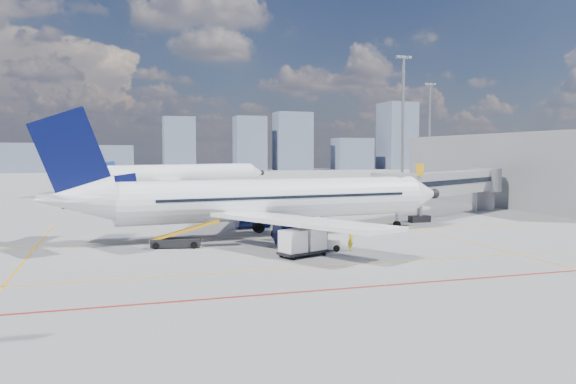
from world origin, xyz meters
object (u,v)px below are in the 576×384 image
at_px(second_aircraft, 175,176).
at_px(ramp_worker, 351,239).
at_px(baggage_tug, 325,242).
at_px(belt_loader, 178,240).
at_px(main_aircraft, 260,200).
at_px(cargo_dolly, 303,242).

height_order(second_aircraft, ramp_worker, second_aircraft).
height_order(baggage_tug, belt_loader, belt_loader).
bearing_deg(second_aircraft, main_aircraft, -112.35).
relative_size(cargo_dolly, belt_loader, 0.70).
xyz_separation_m(main_aircraft, ramp_worker, (4.76, -8.87, -2.36)).
bearing_deg(main_aircraft, cargo_dolly, -92.13).
bearing_deg(main_aircraft, ramp_worker, -67.10).
distance_m(second_aircraft, baggage_tug, 64.86).
bearing_deg(baggage_tug, belt_loader, 176.12).
bearing_deg(belt_loader, ramp_worker, -12.08).
distance_m(cargo_dolly, belt_loader, 10.38).
relative_size(baggage_tug, cargo_dolly, 0.58).
xyz_separation_m(main_aircraft, belt_loader, (-7.56, -3.52, -2.65)).
bearing_deg(belt_loader, baggage_tug, -12.35).
bearing_deg(baggage_tug, main_aircraft, 129.91).
bearing_deg(cargo_dolly, belt_loader, 119.94).
distance_m(main_aircraft, baggage_tug, 9.05).
bearing_deg(cargo_dolly, ramp_worker, -6.99).
distance_m(second_aircraft, ramp_worker, 65.71).
relative_size(baggage_tug, belt_loader, 0.41).
distance_m(main_aircraft, cargo_dolly, 10.21).
height_order(baggage_tug, ramp_worker, ramp_worker).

